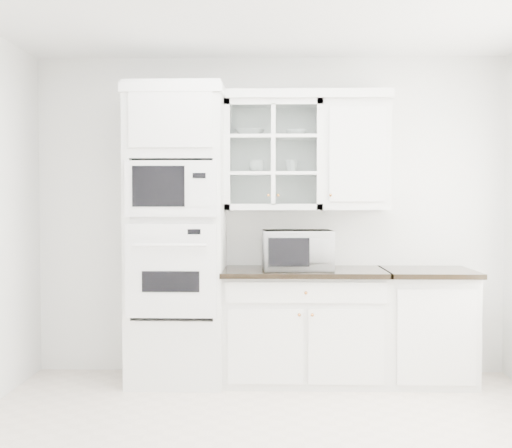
{
  "coord_description": "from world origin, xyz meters",
  "views": [
    {
      "loc": [
        0.03,
        -3.76,
        1.47
      ],
      "look_at": [
        -0.1,
        1.05,
        1.3
      ],
      "focal_mm": 45.0,
      "sensor_mm": 36.0,
      "label": 1
    }
  ],
  "objects": [
    {
      "name": "countertop_microwave",
      "position": [
        0.22,
        1.41,
        1.08
      ],
      "size": [
        0.58,
        0.49,
        0.32
      ],
      "primitive_type": "imported",
      "rotation": [
        0.0,
        0.0,
        3.21
      ],
      "color": "white",
      "rests_on": "base_cabinet_run"
    },
    {
      "name": "oven_column",
      "position": [
        -0.75,
        1.42,
        1.2
      ],
      "size": [
        0.76,
        0.68,
        2.4
      ],
      "color": "white",
      "rests_on": "ground"
    },
    {
      "name": "extra_base_cabinet",
      "position": [
        1.28,
        1.45,
        0.46
      ],
      "size": [
        0.72,
        0.67,
        0.92
      ],
      "color": "white",
      "rests_on": "ground"
    },
    {
      "name": "ground",
      "position": [
        0.0,
        0.0,
        0.01
      ],
      "size": [
        4.0,
        3.5,
        0.01
      ],
      "primitive_type": "cube",
      "color": "beige",
      "rests_on": "ground"
    },
    {
      "name": "cup_a",
      "position": [
        -0.11,
        1.57,
        1.76
      ],
      "size": [
        0.16,
        0.16,
        0.1
      ],
      "primitive_type": "imported",
      "rotation": [
        0.0,
        0.0,
        0.24
      ],
      "color": "white",
      "rests_on": "upper_cabinet_glass"
    },
    {
      "name": "upper_cabinet_solid",
      "position": [
        0.71,
        1.58,
        1.85
      ],
      "size": [
        0.55,
        0.33,
        0.9
      ],
      "primitive_type": "cube",
      "color": "white",
      "rests_on": "room_shell"
    },
    {
      "name": "cup_b",
      "position": [
        0.18,
        1.59,
        1.76
      ],
      "size": [
        0.13,
        0.13,
        0.11
      ],
      "primitive_type": "imported",
      "rotation": [
        0.0,
        0.0,
        -0.15
      ],
      "color": "white",
      "rests_on": "upper_cabinet_glass"
    },
    {
      "name": "upper_cabinet_glass",
      "position": [
        0.03,
        1.58,
        1.85
      ],
      "size": [
        0.8,
        0.33,
        0.9
      ],
      "color": "white",
      "rests_on": "room_shell"
    },
    {
      "name": "bowl_b",
      "position": [
        0.22,
        1.59,
        2.04
      ],
      "size": [
        0.2,
        0.2,
        0.05
      ],
      "primitive_type": "imported",
      "rotation": [
        0.0,
        0.0,
        0.18
      ],
      "color": "white",
      "rests_on": "upper_cabinet_glass"
    },
    {
      "name": "base_cabinet_run",
      "position": [
        0.28,
        1.45,
        0.46
      ],
      "size": [
        1.32,
        0.67,
        0.92
      ],
      "color": "white",
      "rests_on": "ground"
    },
    {
      "name": "bowl_a",
      "position": [
        -0.17,
        1.6,
        2.04
      ],
      "size": [
        0.27,
        0.27,
        0.06
      ],
      "primitive_type": "imported",
      "rotation": [
        0.0,
        0.0,
        -0.08
      ],
      "color": "white",
      "rests_on": "upper_cabinet_glass"
    },
    {
      "name": "room_shell",
      "position": [
        0.0,
        0.43,
        1.78
      ],
      "size": [
        4.0,
        3.5,
        2.7
      ],
      "color": "white",
      "rests_on": "ground"
    },
    {
      "name": "crown_molding",
      "position": [
        -0.07,
        1.56,
        2.33
      ],
      "size": [
        2.14,
        0.38,
        0.07
      ],
      "primitive_type": "cube",
      "color": "white",
      "rests_on": "room_shell"
    }
  ]
}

